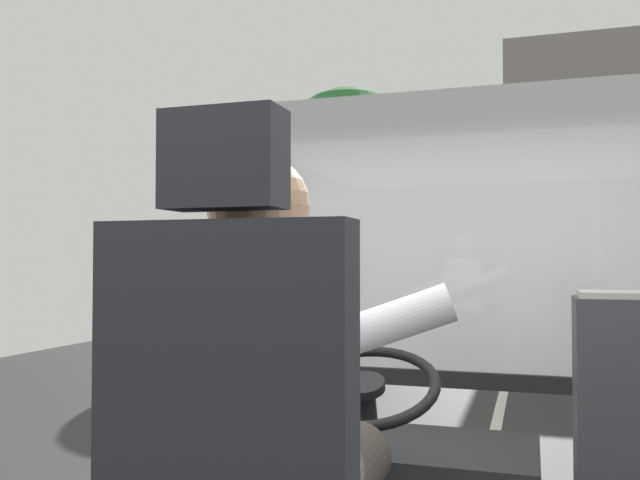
# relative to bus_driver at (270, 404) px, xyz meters

# --- Properties ---
(ground) EXTENTS (18.00, 44.00, 0.06)m
(ground) POSITION_rel_bus_driver_xyz_m (0.14, 9.20, -1.53)
(ground) COLOR #2C2C2C
(bus_driver) EXTENTS (0.75, 0.59, 0.80)m
(bus_driver) POSITION_rel_bus_driver_xyz_m (0.00, 0.00, 0.00)
(bus_driver) COLOR #332D28
(bus_driver) RESTS_ON driver_seat
(fare_box) EXTENTS (0.28, 0.27, 0.99)m
(fare_box) POSITION_rel_bus_driver_xyz_m (0.80, 1.06, -0.30)
(fare_box) COLOR #333338
(fare_box) RESTS_ON bus_floor
(windshield_panel) EXTENTS (2.50, 0.08, 1.48)m
(windshield_panel) POSITION_rel_bus_driver_xyz_m (0.14, 2.02, 0.26)
(windshield_panel) COLOR silver
(street_tree) EXTENTS (3.06, 3.06, 5.43)m
(street_tree) POSITION_rel_bus_driver_xyz_m (-3.17, 12.21, 2.38)
(street_tree) COLOR #4C3828
(street_tree) RESTS_ON ground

